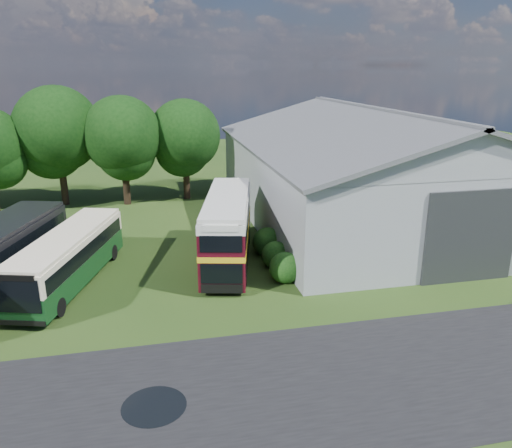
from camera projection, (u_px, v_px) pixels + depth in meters
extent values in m
plane|color=#213D13|center=(190.00, 354.00, 19.96)|extent=(120.00, 120.00, 0.00)
cube|color=black|center=(282.00, 389.00, 17.78)|extent=(60.00, 8.00, 0.02)
cylinder|color=black|center=(154.00, 407.00, 16.86)|extent=(2.20, 2.20, 0.01)
cube|color=gray|center=(371.00, 182.00, 37.08)|extent=(18.00, 24.00, 5.50)
cube|color=#2D3033|center=(471.00, 237.00, 25.92)|extent=(5.20, 0.18, 5.00)
cylinder|color=black|center=(64.00, 183.00, 40.85)|extent=(0.56, 0.56, 3.60)
sphere|color=black|center=(57.00, 129.00, 39.51)|extent=(6.80, 6.80, 6.80)
cylinder|color=black|center=(126.00, 185.00, 40.98)|extent=(0.56, 0.56, 3.31)
sphere|color=black|center=(122.00, 135.00, 39.75)|extent=(6.26, 6.26, 6.26)
cylinder|color=black|center=(186.00, 180.00, 42.78)|extent=(0.56, 0.56, 3.17)
sphere|color=black|center=(185.00, 135.00, 41.60)|extent=(5.98, 5.98, 5.98)
sphere|color=#194714|center=(285.00, 281.00, 26.69)|extent=(1.70, 1.70, 1.70)
sphere|color=#194714|center=(275.00, 267.00, 28.55)|extent=(1.60, 1.60, 1.60)
sphere|color=#194714|center=(267.00, 255.00, 30.41)|extent=(1.80, 1.80, 1.80)
cube|color=#0F3917|center=(68.00, 257.00, 25.90)|extent=(5.10, 10.23, 2.48)
cube|color=#430914|center=(228.00, 227.00, 28.52)|extent=(4.47, 9.70, 3.76)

